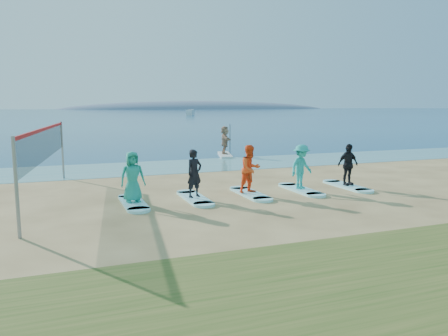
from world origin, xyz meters
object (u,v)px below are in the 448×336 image
object	(u,v)px
boat_offshore_b	(190,115)
surfboard_0	(133,203)
surfboard_3	(301,190)
volleyball_net	(45,144)
surfboard_2	(250,194)
surfboard_1	(195,198)
student_1	(194,173)
student_2	(250,169)
paddleboarder	(225,140)
paddleboard	(225,155)
student_3	(301,167)
student_4	(348,165)
student_0	(132,177)
surfboard_4	(347,186)

from	to	relation	value
boat_offshore_b	surfboard_0	distance (m)	122.81
surfboard_3	volleyball_net	bearing A→B (deg)	168.76
volleyball_net	surfboard_2	size ratio (longest dim) A/B	4.10
surfboard_1	surfboard_2	distance (m)	2.10
student_1	student_2	world-z (taller)	student_2
volleyball_net	paddleboarder	bearing A→B (deg)	43.92
paddleboard	surfboard_1	distance (m)	12.97
paddleboard	volleyball_net	bearing A→B (deg)	-120.59
student_2	student_3	distance (m)	2.10
paddleboard	student_1	xyz separation A→B (m)	(-5.59, -11.70, 0.85)
surfboard_1	student_2	xyz separation A→B (m)	(2.10, 0.00, 0.91)
paddleboard	student_4	xyz separation A→B (m)	(0.70, -11.70, 0.85)
boat_offshore_b	surfboard_2	bearing A→B (deg)	-81.54
student_0	surfboard_1	world-z (taller)	student_0
volleyball_net	student_2	distance (m)	7.10
boat_offshore_b	student_2	xyz separation A→B (m)	(-32.41, -117.23, 0.95)
student_4	surfboard_1	bearing A→B (deg)	175.45
boat_offshore_b	student_1	size ratio (longest dim) A/B	3.87
student_1	surfboard_2	size ratio (longest dim) A/B	0.74
surfboard_1	student_3	world-z (taller)	student_3
volleyball_net	student_0	xyz separation A→B (m)	(2.62, -1.77, -0.99)
paddleboard	surfboard_4	world-z (taller)	paddleboard
paddleboard	surfboard_1	bearing A→B (deg)	-100.07
student_1	surfboard_4	world-z (taller)	student_1
volleyball_net	surfboard_3	bearing A→B (deg)	-11.24
paddleboard	surfboard_1	xyz separation A→B (m)	(-5.59, -11.70, -0.01)
surfboard_1	surfboard_4	bearing A→B (deg)	0.00
paddleboarder	student_1	size ratio (longest dim) A/B	1.08
surfboard_1	student_3	xyz separation A→B (m)	(4.19, 0.00, 0.88)
boat_offshore_b	surfboard_2	xyz separation A→B (m)	(-32.41, -117.23, 0.04)
paddleboarder	surfboard_3	bearing A→B (deg)	-175.33
surfboard_2	surfboard_4	world-z (taller)	same
volleyball_net	student_4	distance (m)	11.19
paddleboarder	surfboard_4	size ratio (longest dim) A/B	0.80
student_1	student_0	bearing A→B (deg)	158.04
student_0	student_2	distance (m)	4.19
volleyball_net	surfboard_2	bearing A→B (deg)	-14.57
paddleboard	student_0	xyz separation A→B (m)	(-7.69, -11.70, 0.86)
volleyball_net	boat_offshore_b	bearing A→B (deg)	71.24
paddleboard	surfboard_2	size ratio (longest dim) A/B	1.36
surfboard_3	student_4	xyz separation A→B (m)	(2.10, 0.00, 0.86)
paddleboard	surfboard_3	xyz separation A→B (m)	(-1.40, -11.70, -0.01)
paddleboarder	boat_offshore_b	distance (m)	109.43
surfboard_4	student_0	bearing A→B (deg)	180.00
volleyball_net	student_4	xyz separation A→B (m)	(11.00, -1.77, -1.00)
surfboard_1	student_2	size ratio (longest dim) A/B	1.28
paddleboard	surfboard_3	bearing A→B (deg)	-81.34
student_4	student_3	bearing A→B (deg)	175.45
student_1	surfboard_3	xyz separation A→B (m)	(4.19, 0.00, -0.86)
surfboard_2	surfboard_1	bearing A→B (deg)	180.00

